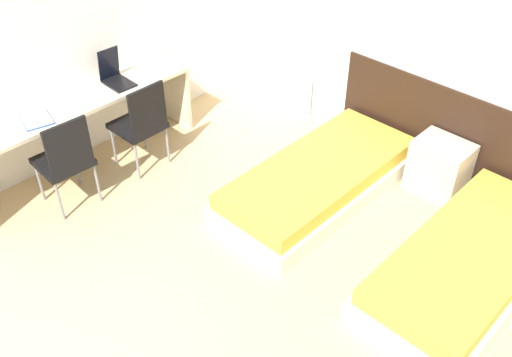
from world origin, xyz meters
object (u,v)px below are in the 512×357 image
laptop (115,76)px  chair_near_notebook (65,158)px  chair_near_laptop (141,122)px  bed_near_window (319,180)px  bed_near_door (469,263)px  nightstand (439,167)px

laptop → chair_near_notebook: bearing=-62.3°
chair_near_laptop → chair_near_notebook: size_ratio=1.00×
bed_near_window → bed_near_door: size_ratio=1.00×
nightstand → chair_near_notebook: size_ratio=0.56×
bed_near_window → chair_near_notebook: (-1.49, -1.62, 0.35)m
chair_near_laptop → chair_near_notebook: same height
bed_near_door → laptop: size_ratio=6.21×
bed_near_door → nightstand: 1.11m
nightstand → chair_near_laptop: (-2.23, -1.64, 0.25)m
chair_near_notebook → nightstand: bearing=50.4°
bed_near_window → laptop: size_ratio=6.21×
nightstand → chair_near_notebook: (-2.23, -2.44, 0.25)m
bed_near_door → chair_near_laptop: 3.10m
chair_near_laptop → nightstand: bearing=35.7°
chair_near_laptop → chair_near_notebook: 0.80m
laptop → bed_near_window: bearing=23.3°
bed_near_window → chair_near_laptop: (-1.49, -0.82, 0.35)m
chair_near_laptop → laptop: 0.52m
bed_near_window → chair_near_laptop: 1.74m
nightstand → chair_near_laptop: chair_near_laptop is taller
bed_near_window → chair_near_notebook: chair_near_notebook is taller
nightstand → chair_near_notebook: bearing=-132.5°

